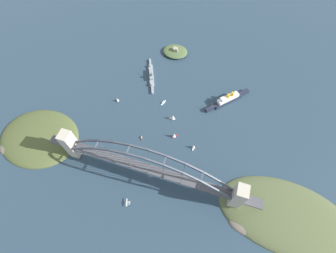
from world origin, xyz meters
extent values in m
plane|color=#283D4C|center=(0.00, 0.00, 0.00)|extent=(1400.00, 1400.00, 0.00)
cube|color=#BCB29E|center=(-113.92, 0.00, 27.47)|extent=(13.62, 15.95, 54.93)
cube|color=#BCB29E|center=(113.92, 0.00, 27.47)|extent=(13.62, 15.95, 54.93)
cube|color=#47474C|center=(0.00, 0.00, 26.35)|extent=(214.23, 12.38, 2.40)
cube|color=#47474C|center=(-132.73, 0.00, 26.35)|extent=(24.00, 12.38, 2.40)
cube|color=#47474C|center=(132.73, 0.00, 26.35)|extent=(24.00, 12.38, 2.40)
cube|color=#4C515B|center=(-99.47, -5.57, 34.70)|extent=(24.03, 1.80, 19.26)
cube|color=#4C515B|center=(-77.36, -5.57, 49.55)|extent=(23.73, 1.80, 15.75)
cube|color=#4C515B|center=(-55.26, -5.57, 60.69)|extent=(23.34, 1.80, 12.23)
cube|color=#4C515B|center=(-33.16, -5.57, 68.12)|extent=(22.89, 1.80, 8.67)
cube|color=#4C515B|center=(-11.05, -5.57, 71.83)|extent=(22.37, 1.80, 5.05)
cube|color=#4C515B|center=(11.05, -5.57, 71.83)|extent=(22.37, 1.80, 5.05)
cube|color=#4C515B|center=(33.16, -5.57, 68.12)|extent=(22.89, 1.80, 8.67)
cube|color=#4C515B|center=(55.26, -5.57, 60.69)|extent=(23.34, 1.80, 12.23)
cube|color=#4C515B|center=(77.36, -5.57, 49.55)|extent=(23.73, 1.80, 15.75)
cube|color=#4C515B|center=(99.47, -5.57, 34.70)|extent=(24.03, 1.80, 19.26)
cube|color=#4C515B|center=(-99.47, 5.57, 34.70)|extent=(24.03, 1.80, 19.26)
cube|color=#4C515B|center=(-77.36, 5.57, 49.55)|extent=(23.73, 1.80, 15.75)
cube|color=#4C515B|center=(-55.26, 5.57, 60.69)|extent=(23.34, 1.80, 12.23)
cube|color=#4C515B|center=(-33.16, 5.57, 68.12)|extent=(22.89, 1.80, 8.67)
cube|color=#4C515B|center=(-11.05, 5.57, 71.83)|extent=(22.37, 1.80, 5.05)
cube|color=#4C515B|center=(11.05, 5.57, 71.83)|extent=(22.37, 1.80, 5.05)
cube|color=#4C515B|center=(33.16, 5.57, 68.12)|extent=(22.89, 1.80, 8.67)
cube|color=#4C515B|center=(55.26, 5.57, 60.69)|extent=(23.34, 1.80, 12.23)
cube|color=#4C515B|center=(77.36, 5.57, 49.55)|extent=(23.73, 1.80, 15.75)
cube|color=#4C515B|center=(99.47, 5.57, 34.70)|extent=(24.03, 1.80, 19.26)
cube|color=#4C515B|center=(-110.52, 0.00, 26.35)|extent=(1.40, 11.14, 1.40)
cube|color=#4C515B|center=(-66.31, 0.00, 56.05)|extent=(1.40, 11.14, 1.40)
cube|color=#4C515B|center=(-22.10, 0.00, 70.90)|extent=(1.40, 11.14, 1.40)
cube|color=#4C515B|center=(22.10, 0.00, 70.90)|extent=(1.40, 11.14, 1.40)
cube|color=#4C515B|center=(66.31, 0.00, 56.05)|extent=(1.40, 11.14, 1.40)
cube|color=#4C515B|center=(110.52, 0.00, 26.35)|extent=(1.40, 11.14, 1.40)
cylinder|color=#4C515B|center=(-88.42, -5.57, 35.30)|extent=(0.56, 0.56, 15.51)
cylinder|color=#4C515B|center=(-88.42, 5.57, 35.30)|extent=(0.56, 0.56, 15.51)
cylinder|color=#4C515B|center=(-66.31, -5.57, 41.80)|extent=(0.56, 0.56, 28.50)
cylinder|color=#4C515B|center=(-66.31, 5.57, 41.80)|extent=(0.56, 0.56, 28.50)
cylinder|color=#4C515B|center=(-44.21, -5.57, 46.44)|extent=(0.56, 0.56, 37.78)
cylinder|color=#4C515B|center=(-44.21, 5.57, 46.44)|extent=(0.56, 0.56, 37.78)
cylinder|color=#4C515B|center=(-22.10, -5.57, 49.22)|extent=(0.56, 0.56, 43.35)
cylinder|color=#4C515B|center=(-22.10, 5.57, 49.22)|extent=(0.56, 0.56, 43.35)
cylinder|color=#4C515B|center=(0.00, -5.57, 50.15)|extent=(0.56, 0.56, 45.21)
cylinder|color=#4C515B|center=(0.00, 5.57, 50.15)|extent=(0.56, 0.56, 45.21)
cylinder|color=#4C515B|center=(22.10, -5.57, 49.22)|extent=(0.56, 0.56, 43.35)
cylinder|color=#4C515B|center=(22.10, 5.57, 49.22)|extent=(0.56, 0.56, 43.35)
cylinder|color=#4C515B|center=(44.21, -5.57, 46.44)|extent=(0.56, 0.56, 37.78)
cylinder|color=#4C515B|center=(44.21, 5.57, 46.44)|extent=(0.56, 0.56, 37.78)
cylinder|color=#4C515B|center=(66.31, -5.57, 41.80)|extent=(0.56, 0.56, 28.50)
cylinder|color=#4C515B|center=(66.31, 5.57, 41.80)|extent=(0.56, 0.56, 28.50)
cylinder|color=#4C515B|center=(88.42, -5.57, 35.30)|extent=(0.56, 0.56, 15.51)
cylinder|color=#4C515B|center=(88.42, 5.57, 35.30)|extent=(0.56, 0.56, 15.51)
ellipsoid|color=#4C562D|center=(-181.82, 4.60, 0.00)|extent=(121.85, 100.27, 18.29)
ellipsoid|color=#756B5B|center=(-209.23, -22.98, 0.00)|extent=(42.65, 30.08, 10.06)
ellipsoid|color=#515B38|center=(180.58, 4.12, 0.00)|extent=(169.38, 94.71, 18.05)
ellipsoid|color=#756B5B|center=(142.47, -21.93, 0.00)|extent=(59.28, 28.41, 9.93)
cube|color=#1E2333|center=(77.73, 161.52, 2.72)|extent=(43.18, 45.42, 5.45)
cube|color=#1E2333|center=(54.07, 135.99, 2.72)|extent=(16.06, 16.68, 5.45)
cube|color=#1E2333|center=(101.40, 187.06, 2.72)|extent=(16.90, 17.47, 5.45)
cube|color=white|center=(77.73, 161.52, 8.51)|extent=(33.15, 34.78, 6.12)
cube|color=white|center=(70.41, 153.62, 13.17)|extent=(11.62, 11.66, 3.20)
cylinder|color=gold|center=(76.40, 160.09, 15.12)|extent=(4.71, 4.71, 7.09)
cylinder|color=gold|center=(82.39, 166.55, 15.12)|extent=(4.71, 4.71, 7.09)
cylinder|color=tan|center=(55.54, 137.58, 10.45)|extent=(0.50, 0.50, 10.00)
cube|color=gray|center=(-62.78, 175.40, 1.77)|extent=(27.17, 49.10, 3.55)
cube|color=gray|center=(-76.21, 206.07, 1.77)|extent=(9.88, 16.72, 3.55)
cube|color=gray|center=(-49.36, 144.72, 1.77)|extent=(10.51, 17.00, 3.55)
cube|color=gray|center=(-62.78, 175.40, 5.54)|extent=(15.70, 25.47, 3.98)
cylinder|color=gray|center=(-72.01, 196.49, 4.65)|extent=(5.38, 5.38, 2.20)
cylinder|color=gray|center=(-53.55, 154.31, 4.65)|extent=(5.38, 5.38, 2.20)
cylinder|color=gray|center=(-62.78, 175.40, 12.53)|extent=(0.60, 0.60, 10.00)
cylinder|color=#4C4C51|center=(-60.77, 170.79, 9.73)|extent=(4.23, 4.23, 4.40)
ellipsoid|color=#4C6038|center=(-39.90, 247.46, 3.53)|extent=(47.22, 40.18, 7.05)
cube|color=#9E937F|center=(-39.90, 247.46, 8.78)|extent=(8.00, 8.00, 6.27)
cylinder|color=gray|center=(-35.40, 243.96, 9.09)|extent=(3.60, 3.60, 6.90)
cylinder|color=#B7B7B2|center=(-14.74, -45.33, 0.45)|extent=(5.17, 2.70, 0.90)
cylinder|color=#B7B7B2|center=(-16.01, -42.01, 0.45)|extent=(5.17, 2.70, 0.90)
cylinder|color=navy|center=(-14.74, -45.33, 1.59)|extent=(0.14, 0.14, 1.37)
cylinder|color=navy|center=(-16.01, -42.01, 1.59)|extent=(0.14, 0.14, 1.37)
ellipsoid|color=beige|center=(-15.38, -43.67, 2.90)|extent=(6.96, 3.68, 1.26)
cylinder|color=navy|center=(-18.30, -44.80, 2.90)|extent=(1.18, 1.40, 1.19)
cube|color=beige|center=(-16.19, -43.98, 3.43)|extent=(5.19, 9.97, 0.20)
cube|color=beige|center=(-12.51, -42.57, 3.03)|extent=(2.40, 3.95, 0.12)
cube|color=navy|center=(-12.51, -42.57, 4.28)|extent=(1.07, 0.51, 1.50)
cube|color=silver|center=(0.14, 99.51, 0.54)|extent=(6.51, 3.49, 1.08)
cube|color=silver|center=(-4.07, 99.25, 0.54)|extent=(2.19, 1.53, 1.08)
cube|color=silver|center=(4.35, 99.77, 0.54)|extent=(2.21, 1.80, 1.08)
cylinder|color=tan|center=(-0.39, 99.48, 6.21)|extent=(0.16, 0.16, 10.25)
cone|color=white|center=(1.46, 99.59, 5.69)|extent=(6.15, 6.15, 8.20)
cube|color=silver|center=(-23.21, 125.36, 0.53)|extent=(4.86, 8.01, 1.07)
cube|color=silver|center=(-21.63, 130.15, 0.53)|extent=(2.16, 2.85, 1.07)
cube|color=silver|center=(-24.79, 120.57, 0.53)|extent=(2.43, 2.94, 1.07)
cube|color=beige|center=(-23.51, 124.46, 1.71)|extent=(3.17, 4.25, 1.28)
cube|color=black|center=(-98.00, 105.07, 0.36)|extent=(5.03, 2.35, 0.72)
cube|color=black|center=(-101.30, 105.19, 0.36)|extent=(1.69, 1.04, 0.72)
cube|color=black|center=(-94.70, 104.95, 0.36)|extent=(1.69, 1.23, 0.72)
cylinder|color=tan|center=(-98.41, 105.08, 4.45)|extent=(0.16, 0.16, 7.47)
cone|color=silver|center=(-96.97, 105.03, 4.08)|extent=(4.70, 4.70, 5.97)
cube|color=#B2231E|center=(13.58, 69.84, 0.42)|extent=(5.66, 6.19, 0.84)
cube|color=#B2231E|center=(15.94, 72.87, 0.42)|extent=(2.13, 2.26, 0.84)
cube|color=#B2231E|center=(11.22, 66.82, 0.42)|extent=(2.33, 2.41, 0.84)
cylinder|color=tan|center=(13.88, 70.22, 5.95)|extent=(0.16, 0.16, 10.23)
cone|color=white|center=(12.84, 68.90, 5.44)|extent=(7.41, 7.41, 8.18)
cube|color=silver|center=(45.74, 59.05, 0.50)|extent=(3.00, 5.37, 1.00)
cube|color=silver|center=(46.05, 55.62, 0.50)|extent=(1.30, 1.82, 1.00)
cube|color=silver|center=(45.43, 62.48, 0.50)|extent=(1.53, 1.84, 1.00)
cylinder|color=tan|center=(45.78, 58.62, 5.20)|extent=(0.16, 0.16, 8.40)
cone|color=silver|center=(45.64, 60.12, 4.78)|extent=(5.14, 5.14, 6.72)
cube|color=brown|center=(-33.25, 51.41, 0.50)|extent=(3.87, 5.63, 0.99)
cube|color=brown|center=(-31.69, 48.14, 0.50)|extent=(1.62, 2.03, 0.99)
cube|color=brown|center=(-34.81, 54.67, 0.50)|extent=(1.79, 2.11, 0.99)
cube|color=beige|center=(-33.55, 52.02, 1.67)|extent=(2.39, 3.03, 1.36)
camera|label=1|loc=(55.93, -92.98, 308.06)|focal=24.53mm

